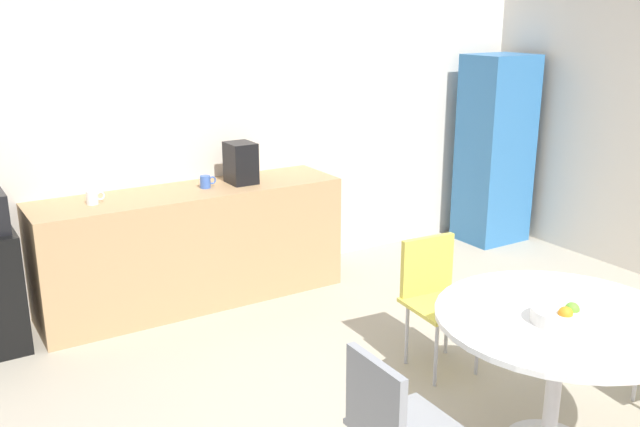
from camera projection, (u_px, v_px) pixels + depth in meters
wall_back at (233, 125)px, 5.67m from camera, size 6.00×0.10×2.60m
counter_block at (193, 247)px, 5.35m from camera, size 2.35×0.60×0.90m
locker_cabinet at (495, 150)px, 6.71m from camera, size 0.60×0.50×1.80m
round_table at (559, 337)px, 3.46m from camera, size 1.24×1.24×0.76m
chair_gray at (392, 419)px, 2.98m from camera, size 0.42×0.42×0.83m
chair_yellow at (435, 287)px, 4.38m from camera, size 0.46×0.46×0.83m
fruit_bowl at (561, 315)px, 3.34m from camera, size 0.28×0.28×0.11m
mug_white at (206, 182)px, 5.28m from camera, size 0.13×0.08×0.09m
mug_green at (93, 197)px, 4.84m from camera, size 0.13×0.08×0.09m
coffee_maker at (241, 163)px, 5.40m from camera, size 0.20×0.24×0.32m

